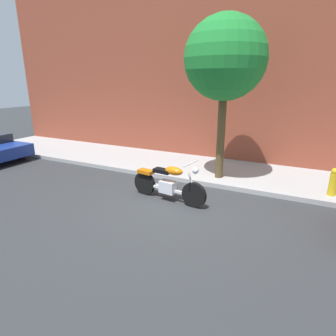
{
  "coord_description": "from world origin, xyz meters",
  "views": [
    {
      "loc": [
        3.03,
        -6.06,
        3.09
      ],
      "look_at": [
        -0.12,
        0.25,
        0.91
      ],
      "focal_mm": 30.15,
      "sensor_mm": 36.0,
      "label": 1
    }
  ],
  "objects": [
    {
      "name": "sidewalk",
      "position": [
        0.0,
        3.17,
        0.07
      ],
      "size": [
        21.55,
        2.94,
        0.14
      ],
      "primitive_type": "cube",
      "color": "#A9A9A9",
      "rests_on": "ground"
    },
    {
      "name": "ground_plane",
      "position": [
        0.0,
        0.0,
        0.0
      ],
      "size": [
        60.0,
        60.0,
        0.0
      ],
      "primitive_type": "plane",
      "color": "#303335"
    },
    {
      "name": "building_facade",
      "position": [
        0.0,
        4.89,
        4.97
      ],
      "size": [
        21.55,
        0.5,
        9.93
      ],
      "primitive_type": "cube",
      "color": "brown",
      "rests_on": "ground"
    },
    {
      "name": "motorcycle",
      "position": [
        -0.12,
        0.26,
        0.48
      ],
      "size": [
        2.24,
        0.71,
        1.16
      ],
      "color": "black",
      "rests_on": "ground"
    },
    {
      "name": "fire_hydrant",
      "position": [
        3.82,
        2.23,
        0.46
      ],
      "size": [
        0.2,
        0.2,
        0.91
      ],
      "color": "gold",
      "rests_on": "ground"
    },
    {
      "name": "street_tree",
      "position": [
        0.65,
        2.34,
        3.68
      ],
      "size": [
        2.38,
        2.38,
        4.9
      ],
      "color": "brown",
      "rests_on": "ground"
    }
  ]
}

